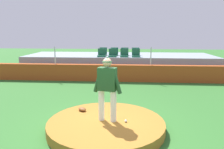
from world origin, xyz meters
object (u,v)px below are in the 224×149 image
object	(u,v)px
stadium_chair_2	(124,54)
stadium_chair_7	(136,53)
stadium_chair_3	(136,54)
fielding_glove	(82,109)
stadium_chair_1	(113,54)
baseball	(126,121)
stadium_chair_4	(103,53)
pitcher	(107,84)
stadium_chair_0	(102,54)
stadium_chair_5	(114,53)
stadium_chair_6	(125,53)

from	to	relation	value
stadium_chair_2	stadium_chair_7	world-z (taller)	same
stadium_chair_3	fielding_glove	bearing A→B (deg)	74.67
fielding_glove	stadium_chair_3	world-z (taller)	stadium_chair_3
fielding_glove	stadium_chair_7	bearing A→B (deg)	-58.07
fielding_glove	stadium_chair_1	xyz separation A→B (m)	(0.46, 6.85, 1.06)
baseball	stadium_chair_3	bearing A→B (deg)	86.32
stadium_chair_4	fielding_glove	bearing A→B (deg)	91.69
stadium_chair_1	pitcher	bearing A→B (deg)	93.07
stadium_chair_0	stadium_chair_5	size ratio (longest dim) A/B	1.00
stadium_chair_7	baseball	bearing A→B (deg)	86.67
pitcher	stadium_chair_7	world-z (taller)	pitcher
stadium_chair_6	stadium_chair_1	bearing A→B (deg)	51.31
stadium_chair_1	stadium_chair_2	bearing A→B (deg)	-179.67
stadium_chair_3	stadium_chair_4	distance (m)	2.31
stadium_chair_1	stadium_chair_2	distance (m)	0.71
baseball	stadium_chair_0	world-z (taller)	stadium_chair_0
baseball	stadium_chair_3	size ratio (longest dim) A/B	0.15
baseball	stadium_chair_4	world-z (taller)	stadium_chair_4
stadium_chair_4	pitcher	bearing A→B (deg)	97.37
fielding_glove	stadium_chair_3	xyz separation A→B (m)	(1.88, 6.86, 1.06)
baseball	stadium_chair_5	world-z (taller)	stadium_chair_5
baseball	stadium_chair_6	world-z (taller)	stadium_chair_6
baseball	stadium_chair_7	distance (m)	8.67
stadium_chair_1	stadium_chair_6	world-z (taller)	same
fielding_glove	stadium_chair_7	size ratio (longest dim) A/B	0.60
stadium_chair_2	stadium_chair_7	bearing A→B (deg)	-127.20
baseball	stadium_chair_0	size ratio (longest dim) A/B	0.15
fielding_glove	stadium_chair_1	size ratio (longest dim) A/B	0.60
stadium_chair_3	stadium_chair_6	bearing A→B (deg)	-51.90
stadium_chair_0	stadium_chair_1	xyz separation A→B (m)	(0.68, -0.00, 0.00)
stadium_chair_0	stadium_chair_4	bearing A→B (deg)	-88.88
stadium_chair_7	stadium_chair_4	bearing A→B (deg)	0.22
stadium_chair_0	stadium_chair_3	world-z (taller)	same
fielding_glove	stadium_chair_3	distance (m)	7.19
stadium_chair_5	stadium_chair_2	bearing A→B (deg)	126.32
pitcher	baseball	world-z (taller)	pitcher
fielding_glove	stadium_chair_5	xyz separation A→B (m)	(0.51, 7.76, 1.06)
stadium_chair_0	pitcher	bearing A→B (deg)	98.14
baseball	stadium_chair_3	world-z (taller)	stadium_chair_3
baseball	stadium_chair_0	bearing A→B (deg)	101.82
stadium_chair_1	stadium_chair_6	xyz separation A→B (m)	(0.72, 0.90, 0.00)
pitcher	stadium_chair_4	xyz separation A→B (m)	(-1.10, 8.49, 0.07)
stadium_chair_3	baseball	bearing A→B (deg)	86.32
stadium_chair_5	stadium_chair_6	distance (m)	0.67
stadium_chair_3	stadium_chair_1	bearing A→B (deg)	0.33
baseball	stadium_chair_3	distance (m)	7.74
stadium_chair_7	stadium_chair_2	bearing A→B (deg)	52.80
stadium_chair_1	stadium_chair_4	distance (m)	1.17
stadium_chair_1	stadium_chair_6	size ratio (longest dim) A/B	1.00
baseball	stadium_chair_1	world-z (taller)	stadium_chair_1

